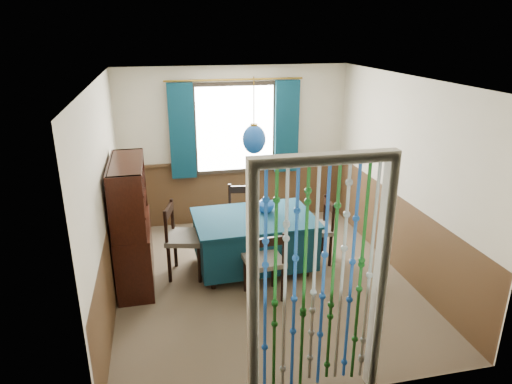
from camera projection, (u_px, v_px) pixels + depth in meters
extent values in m
plane|color=brown|center=(263.00, 280.00, 5.82)|extent=(4.00, 4.00, 0.00)
plane|color=silver|center=(264.00, 79.00, 4.96)|extent=(4.00, 4.00, 0.00)
plane|color=beige|center=(235.00, 147.00, 7.23)|extent=(3.60, 0.00, 3.60)
plane|color=beige|center=(322.00, 271.00, 3.55)|extent=(3.60, 0.00, 3.60)
plane|color=beige|center=(105.00, 199.00, 5.03)|extent=(0.00, 4.00, 4.00)
plane|color=beige|center=(402.00, 177.00, 5.75)|extent=(0.00, 4.00, 4.00)
plane|color=#48301B|center=(236.00, 191.00, 7.47)|extent=(3.60, 0.00, 3.60)
plane|color=#48301B|center=(317.00, 349.00, 3.82)|extent=(3.60, 0.00, 3.60)
plane|color=#48301B|center=(114.00, 259.00, 5.29)|extent=(0.00, 4.00, 4.00)
plane|color=#48301B|center=(395.00, 232.00, 6.00)|extent=(0.00, 4.00, 4.00)
cube|color=black|center=(235.00, 129.00, 7.08)|extent=(1.32, 0.12, 1.42)
cube|color=#0B2C3B|center=(254.00, 240.00, 5.97)|extent=(1.51, 1.05, 0.59)
cube|color=#0B2C3B|center=(254.00, 218.00, 5.87)|extent=(1.57, 1.12, 0.03)
cylinder|color=black|center=(214.00, 283.00, 5.61)|extent=(0.07, 0.07, 0.14)
cylinder|color=black|center=(307.00, 271.00, 5.89)|extent=(0.07, 0.07, 0.14)
cylinder|color=black|center=(205.00, 255.00, 6.29)|extent=(0.07, 0.07, 0.14)
cylinder|color=black|center=(289.00, 246.00, 6.57)|extent=(0.07, 0.07, 0.14)
cylinder|color=black|center=(253.00, 289.00, 5.20)|extent=(0.04, 0.04, 0.45)
cylinder|color=black|center=(283.00, 284.00, 5.30)|extent=(0.04, 0.04, 0.45)
cylinder|color=black|center=(245.00, 275.00, 5.50)|extent=(0.04, 0.04, 0.45)
cylinder|color=black|center=(273.00, 270.00, 5.60)|extent=(0.04, 0.04, 0.45)
cube|color=#5B5549|center=(264.00, 260.00, 5.31)|extent=(0.47, 0.45, 0.06)
cube|color=black|center=(269.00, 242.00, 5.04)|extent=(0.38, 0.07, 0.10)
cylinder|color=black|center=(254.00, 255.00, 5.04)|extent=(0.04, 0.04, 0.44)
cylinder|color=black|center=(284.00, 251.00, 5.14)|extent=(0.04, 0.04, 0.44)
cylinder|color=black|center=(256.00, 228.00, 6.77)|extent=(0.05, 0.05, 0.47)
cylinder|color=black|center=(230.00, 228.00, 6.74)|extent=(0.05, 0.05, 0.47)
cylinder|color=black|center=(257.00, 238.00, 6.43)|extent=(0.05, 0.05, 0.47)
cylinder|color=black|center=(231.00, 239.00, 6.41)|extent=(0.05, 0.05, 0.47)
cube|color=#5B5549|center=(243.00, 216.00, 6.50)|extent=(0.51, 0.49, 0.06)
cube|color=black|center=(243.00, 189.00, 6.56)|extent=(0.40, 0.10, 0.10)
cylinder|color=black|center=(256.00, 198.00, 6.62)|extent=(0.04, 0.04, 0.46)
cylinder|color=black|center=(230.00, 199.00, 6.59)|extent=(0.04, 0.04, 0.46)
cylinder|color=black|center=(175.00, 250.00, 6.07)|extent=(0.05, 0.05, 0.49)
cylinder|color=black|center=(169.00, 264.00, 5.69)|extent=(0.05, 0.05, 0.49)
cylinder|color=black|center=(204.00, 250.00, 6.06)|extent=(0.05, 0.05, 0.49)
cylinder|color=black|center=(199.00, 265.00, 5.68)|extent=(0.05, 0.05, 0.49)
cube|color=#5B5549|center=(186.00, 237.00, 5.78)|extent=(0.56, 0.57, 0.07)
cube|color=black|center=(168.00, 211.00, 5.66)|extent=(0.14, 0.42, 0.11)
cylinder|color=black|center=(172.00, 216.00, 5.90)|extent=(0.04, 0.04, 0.48)
cylinder|color=black|center=(166.00, 229.00, 5.53)|extent=(0.04, 0.04, 0.48)
cylinder|color=black|center=(330.00, 251.00, 6.08)|extent=(0.04, 0.04, 0.45)
cylinder|color=black|center=(322.00, 239.00, 6.42)|extent=(0.04, 0.04, 0.45)
cylinder|color=black|center=(306.00, 253.00, 6.03)|extent=(0.04, 0.04, 0.45)
cylinder|color=black|center=(299.00, 241.00, 6.37)|extent=(0.04, 0.04, 0.45)
cube|color=#5B5549|center=(315.00, 229.00, 6.14)|extent=(0.45, 0.46, 0.06)
cube|color=black|center=(329.00, 205.00, 6.05)|extent=(0.06, 0.38, 0.10)
cylinder|color=black|center=(333.00, 220.00, 5.93)|extent=(0.04, 0.04, 0.44)
cylinder|color=black|center=(325.00, 210.00, 6.27)|extent=(0.04, 0.04, 0.44)
cube|color=black|center=(135.00, 252.00, 5.69)|extent=(0.43, 1.20, 0.78)
cube|color=black|center=(127.00, 211.00, 4.90)|extent=(0.37, 0.05, 0.78)
cube|color=black|center=(131.00, 178.00, 5.94)|extent=(0.37, 0.05, 0.78)
cube|color=black|center=(126.00, 163.00, 5.29)|extent=(0.38, 1.20, 0.04)
cube|color=black|center=(113.00, 194.00, 5.38)|extent=(0.04, 1.18, 0.78)
cube|color=black|center=(133.00, 202.00, 5.47)|extent=(0.33, 1.12, 0.02)
cube|color=black|center=(131.00, 182.00, 5.38)|extent=(0.33, 1.12, 0.02)
cylinder|color=olive|center=(254.00, 109.00, 5.39)|extent=(0.01, 0.01, 0.74)
ellipsoid|color=#164A9D|center=(254.00, 139.00, 5.52)|extent=(0.28, 0.28, 0.35)
cylinder|color=olive|center=(254.00, 125.00, 5.46)|extent=(0.09, 0.09, 0.03)
imported|color=#164A9D|center=(266.00, 204.00, 5.99)|extent=(0.26, 0.26, 0.22)
imported|color=beige|center=(133.00, 207.00, 5.22)|extent=(0.25, 0.25, 0.05)
imported|color=beige|center=(136.00, 209.00, 5.75)|extent=(0.22, 0.22, 0.19)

